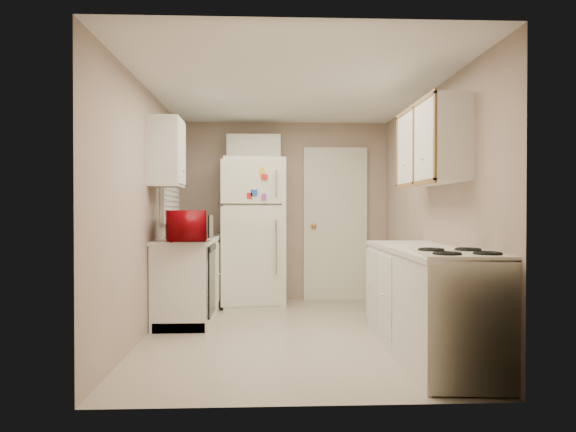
{
  "coord_description": "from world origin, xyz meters",
  "views": [
    {
      "loc": [
        -0.23,
        -5.06,
        1.22
      ],
      "look_at": [
        0.0,
        0.5,
        1.15
      ],
      "focal_mm": 32.0,
      "sensor_mm": 36.0,
      "label": 1
    }
  ],
  "objects": [
    {
      "name": "upper_cabinet_left",
      "position": [
        -1.25,
        0.22,
        1.8
      ],
      "size": [
        0.3,
        0.45,
        0.7
      ],
      "primitive_type": "cube",
      "color": "silver",
      "rests_on": "wall_left"
    },
    {
      "name": "dishwasher",
      "position": [
        -0.81,
        0.3,
        0.49
      ],
      "size": [
        0.03,
        0.58,
        0.72
      ],
      "primitive_type": "cube",
      "color": "black",
      "rests_on": "floor"
    },
    {
      "name": "wall_left",
      "position": [
        -1.4,
        0.0,
        1.2
      ],
      "size": [
        3.8,
        3.8,
        0.0
      ],
      "primitive_type": "plane",
      "color": "tan",
      "rests_on": "floor"
    },
    {
      "name": "stove",
      "position": [
        1.14,
        -1.45,
        0.45
      ],
      "size": [
        0.66,
        0.78,
        0.89
      ],
      "primitive_type": "cube",
      "rotation": [
        0.0,
        0.0,
        -0.09
      ],
      "color": "beige",
      "rests_on": "floor"
    },
    {
      "name": "right_counter",
      "position": [
        1.1,
        -0.8,
        0.45
      ],
      "size": [
        0.6,
        2.0,
        0.9
      ],
      "primitive_type": "cube",
      "color": "silver",
      "rests_on": "floor"
    },
    {
      "name": "microwave",
      "position": [
        -1.05,
        0.18,
        1.05
      ],
      "size": [
        0.62,
        0.43,
        0.38
      ],
      "primitive_type": "imported",
      "rotation": [
        0.0,
        0.0,
        1.8
      ],
      "color": "#7E0007",
      "rests_on": "left_counter"
    },
    {
      "name": "left_counter",
      "position": [
        -1.1,
        0.9,
        0.45
      ],
      "size": [
        0.6,
        1.8,
        0.9
      ],
      "primitive_type": "cube",
      "color": "silver",
      "rests_on": "floor"
    },
    {
      "name": "interior_door",
      "position": [
        0.7,
        1.86,
        1.02
      ],
      "size": [
        0.86,
        0.06,
        2.08
      ],
      "primitive_type": "cube",
      "color": "beige",
      "rests_on": "floor"
    },
    {
      "name": "upper_cabinet_right",
      "position": [
        1.25,
        -0.5,
        1.8
      ],
      "size": [
        0.3,
        1.2,
        0.7
      ],
      "primitive_type": "cube",
      "color": "silver",
      "rests_on": "wall_right"
    },
    {
      "name": "floor",
      "position": [
        0.0,
        0.0,
        0.0
      ],
      "size": [
        3.8,
        3.8,
        0.0
      ],
      "primitive_type": "plane",
      "color": "beige",
      "rests_on": "ground"
    },
    {
      "name": "wall_right",
      "position": [
        1.4,
        0.0,
        1.2
      ],
      "size": [
        3.8,
        3.8,
        0.0
      ],
      "primitive_type": "plane",
      "color": "tan",
      "rests_on": "floor"
    },
    {
      "name": "wall_front",
      "position": [
        0.0,
        -1.9,
        1.2
      ],
      "size": [
        2.8,
        2.8,
        0.0
      ],
      "primitive_type": "plane",
      "color": "tan",
      "rests_on": "floor"
    },
    {
      "name": "sink",
      "position": [
        -1.1,
        1.05,
        0.86
      ],
      "size": [
        0.54,
        0.74,
        0.16
      ],
      "primitive_type": "cube",
      "color": "gray",
      "rests_on": "left_counter"
    },
    {
      "name": "ceiling",
      "position": [
        0.0,
        0.0,
        2.4
      ],
      "size": [
        3.8,
        3.8,
        0.0
      ],
      "primitive_type": "plane",
      "color": "white",
      "rests_on": "floor"
    },
    {
      "name": "cabinet_over_fridge",
      "position": [
        -0.4,
        1.75,
        2.0
      ],
      "size": [
        0.7,
        0.3,
        0.4
      ],
      "primitive_type": "cube",
      "color": "silver",
      "rests_on": "wall_back"
    },
    {
      "name": "refrigerator",
      "position": [
        -0.42,
        1.54,
        0.93
      ],
      "size": [
        0.86,
        0.84,
        1.87
      ],
      "primitive_type": "cube",
      "rotation": [
        0.0,
        0.0,
        0.14
      ],
      "color": "beige",
      "rests_on": "floor"
    },
    {
      "name": "window_blinds",
      "position": [
        -1.36,
        1.05,
        1.6
      ],
      "size": [
        0.1,
        0.98,
        1.08
      ],
      "primitive_type": "cube",
      "color": "silver",
      "rests_on": "wall_left"
    },
    {
      "name": "soap_bottle",
      "position": [
        -1.15,
        1.61,
        1.0
      ],
      "size": [
        0.12,
        0.12,
        0.21
      ],
      "primitive_type": "imported",
      "rotation": [
        0.0,
        0.0,
        -0.37
      ],
      "color": "silver",
      "rests_on": "left_counter"
    },
    {
      "name": "wall_back",
      "position": [
        0.0,
        1.9,
        1.2
      ],
      "size": [
        2.8,
        2.8,
        0.0
      ],
      "primitive_type": "plane",
      "color": "tan",
      "rests_on": "floor"
    }
  ]
}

